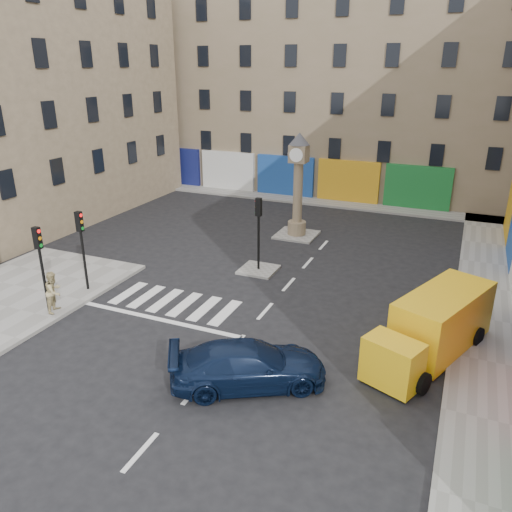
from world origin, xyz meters
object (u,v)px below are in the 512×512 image
Objects in this scene: traffic_light_left_far at (81,238)px; navy_sedan at (248,365)px; traffic_light_left_near at (40,256)px; yellow_van at (434,327)px; pedestrian_tan at (54,292)px; traffic_light_island at (259,222)px; clock_pillar at (298,179)px.

navy_sedan is at bearing -20.29° from traffic_light_left_far.
yellow_van is at bearing 11.55° from traffic_light_left_near.
traffic_light_island is at bearing -52.57° from pedestrian_tan.
pedestrian_tan is (-14.80, -2.96, -0.09)m from yellow_van.
navy_sedan is 0.79× the size of yellow_van.
traffic_light_left_far is 0.57× the size of yellow_van.
traffic_light_left_far reaches higher than traffic_light_island.
clock_pillar reaches higher than traffic_light_island.
traffic_light_left_far is at bearing -139.40° from traffic_light_island.
traffic_light_island is at bearing 173.96° from yellow_van.
clock_pillar is 3.44× the size of pedestrian_tan.
traffic_light_left_near is 1.00× the size of traffic_light_island.
traffic_light_island is 0.73× the size of navy_sedan.
traffic_light_left_far is at bearing -118.94° from clock_pillar.
yellow_van is 15.09m from pedestrian_tan.
clock_pillar is 15.14m from pedestrian_tan.
yellow_van reaches higher than pedestrian_tan.
navy_sedan is (3.45, -15.00, -2.81)m from clock_pillar.
traffic_light_left_far is at bearing -155.26° from yellow_van.
yellow_van reaches higher than navy_sedan.
pedestrian_tan is at bearing -128.03° from traffic_light_island.
traffic_light_left_near is 2.40m from traffic_light_left_far.
traffic_light_left_far is 13.05m from clock_pillar.
clock_pillar is 14.07m from yellow_van.
clock_pillar is at bearing -38.24° from pedestrian_tan.
traffic_light_left_far is at bearing 39.12° from navy_sedan.
traffic_light_left_near is 1.00× the size of traffic_light_left_far.
traffic_light_island is 6.07m from clock_pillar.
traffic_light_left_far is at bearing 90.00° from traffic_light_left_near.
navy_sedan is at bearing -119.14° from yellow_van.
traffic_light_island is 9.82m from navy_sedan.
traffic_light_island is at bearing 40.60° from traffic_light_left_far.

